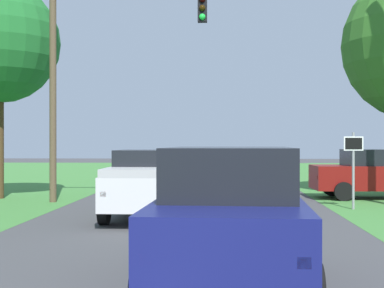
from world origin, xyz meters
name	(u,v)px	position (x,y,z in m)	size (l,w,h in m)	color
ground_plane	(181,240)	(0.00, 9.04, 0.00)	(120.00, 120.00, 0.00)	#424244
red_suv_near	(230,216)	(0.99, 4.91, 1.05)	(2.32, 4.54, 2.02)	navy
pickup_truck_lead	(150,182)	(-1.13, 12.70, 0.97)	(2.21, 5.40, 1.88)	silver
traffic_light	(93,57)	(-3.56, 16.42, 5.04)	(5.92, 0.40, 7.83)	brown
keep_moving_sign	(353,160)	(4.99, 14.78, 1.54)	(0.60, 0.09, 2.40)	gray
crossing_suv_far	(378,173)	(6.72, 18.35, 0.96)	(4.75, 2.24, 1.83)	maroon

